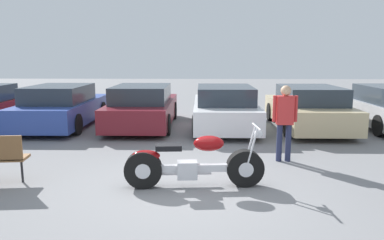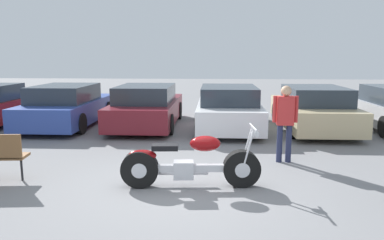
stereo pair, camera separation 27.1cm
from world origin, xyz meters
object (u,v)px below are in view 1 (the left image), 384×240
(parked_car_champagne, at_px, (308,109))
(motorcycle, at_px, (193,164))
(parked_car_maroon, at_px, (143,107))
(parked_car_blue, at_px, (62,107))
(parked_car_white, at_px, (224,108))
(person_standing, at_px, (285,117))

(parked_car_champagne, bearing_deg, motorcycle, -122.87)
(parked_car_maroon, bearing_deg, parked_car_champagne, -2.35)
(parked_car_blue, height_order, parked_car_champagne, same)
(parked_car_white, relative_size, parked_car_champagne, 1.00)
(parked_car_maroon, bearing_deg, parked_car_white, -4.59)
(parked_car_maroon, relative_size, person_standing, 2.71)
(parked_car_blue, bearing_deg, person_standing, -31.81)
(motorcycle, relative_size, parked_car_champagne, 0.54)
(parked_car_blue, relative_size, parked_car_white, 1.00)
(person_standing, bearing_deg, parked_car_blue, 148.19)
(parked_car_white, height_order, parked_car_champagne, same)
(motorcycle, xyz_separation_m, parked_car_blue, (-4.26, 5.46, 0.21))
(parked_car_white, xyz_separation_m, person_standing, (1.04, -3.66, 0.33))
(motorcycle, distance_m, parked_car_champagne, 6.30)
(parked_car_white, distance_m, parked_car_champagne, 2.56)
(parked_car_maroon, relative_size, parked_car_champagne, 1.00)
(parked_car_blue, bearing_deg, parked_car_champagne, -1.25)
(parked_car_maroon, distance_m, parked_car_champagne, 5.12)
(parked_car_blue, height_order, person_standing, person_standing)
(motorcycle, height_order, parked_car_white, parked_car_white)
(motorcycle, bearing_deg, parked_car_white, 80.79)
(parked_car_blue, height_order, parked_car_maroon, same)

